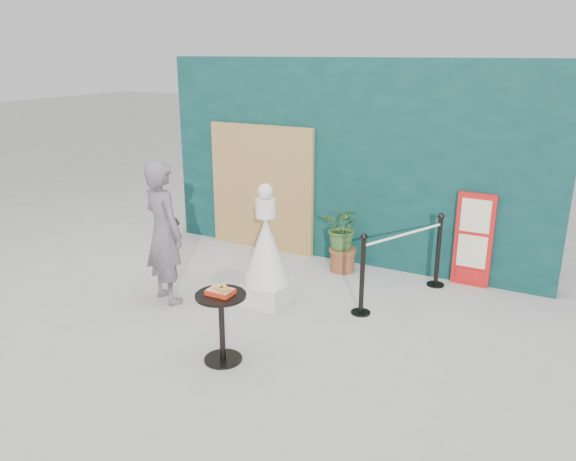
{
  "coord_description": "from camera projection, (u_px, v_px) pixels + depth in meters",
  "views": [
    {
      "loc": [
        3.04,
        -4.54,
        3.08
      ],
      "look_at": [
        0.0,
        1.2,
        1.0
      ],
      "focal_mm": 35.0,
      "sensor_mm": 36.0,
      "label": 1
    }
  ],
  "objects": [
    {
      "name": "back_wall",
      "position": [
        350.0,
        163.0,
        8.31
      ],
      "size": [
        6.0,
        0.3,
        3.0
      ],
      "primitive_type": "cube",
      "color": "#0A2E2E",
      "rests_on": "ground"
    },
    {
      "name": "planter",
      "position": [
        343.0,
        233.0,
        8.07
      ],
      "size": [
        0.58,
        0.51,
        0.99
      ],
      "color": "brown",
      "rests_on": "ground"
    },
    {
      "name": "bamboo_fence",
      "position": [
        262.0,
        188.0,
        8.91
      ],
      "size": [
        1.8,
        0.08,
        2.0
      ],
      "primitive_type": "cube",
      "color": "tan",
      "rests_on": "ground"
    },
    {
      "name": "woman",
      "position": [
        164.0,
        233.0,
        7.02
      ],
      "size": [
        0.78,
        0.65,
        1.83
      ],
      "primitive_type": "imported",
      "rotation": [
        0.0,
        0.0,
        2.77
      ],
      "color": "#685961",
      "rests_on": "ground"
    },
    {
      "name": "stanchion_barrier",
      "position": [
        402.0,
        263.0,
        7.17
      ],
      "size": [
        0.84,
        1.54,
        1.03
      ],
      "color": "black",
      "rests_on": "ground"
    },
    {
      "name": "ground",
      "position": [
        237.0,
        347.0,
        6.12
      ],
      "size": [
        60.0,
        60.0,
        0.0
      ],
      "primitive_type": "plane",
      "color": "#ADAAA5",
      "rests_on": "ground"
    },
    {
      "name": "cafe_table",
      "position": [
        221.0,
        317.0,
        5.72
      ],
      "size": [
        0.52,
        0.52,
        0.75
      ],
      "color": "black",
      "rests_on": "ground"
    },
    {
      "name": "menu_board",
      "position": [
        473.0,
        240.0,
        7.55
      ],
      "size": [
        0.5,
        0.07,
        1.3
      ],
      "color": "red",
      "rests_on": "ground"
    },
    {
      "name": "statue",
      "position": [
        266.0,
        256.0,
        7.01
      ],
      "size": [
        0.61,
        0.61,
        1.56
      ],
      "color": "silver",
      "rests_on": "ground"
    },
    {
      "name": "food_basket",
      "position": [
        221.0,
        291.0,
        5.63
      ],
      "size": [
        0.26,
        0.19,
        0.11
      ],
      "color": "red",
      "rests_on": "cafe_table"
    }
  ]
}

